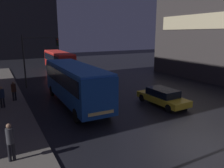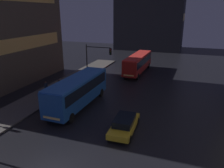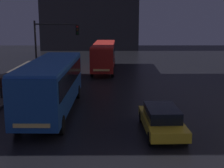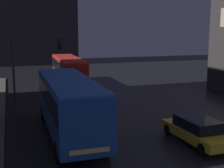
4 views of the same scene
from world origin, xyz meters
The scene contains 4 objects.
bus_near centered at (-3.36, 10.41, 2.06)m, with size 2.75×10.28×3.35m.
bus_far centered at (-0.36, 26.69, 1.94)m, with size 2.68×10.90×3.15m.
car_taxi centered at (3.04, 6.91, 0.72)m, with size 2.06×4.72×1.38m.
traffic_light_main centered at (-4.79, 18.65, 3.95)m, with size 3.93×0.35×5.74m.
Camera 4 is at (-6.56, -7.08, 6.08)m, focal length 50.00 mm.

